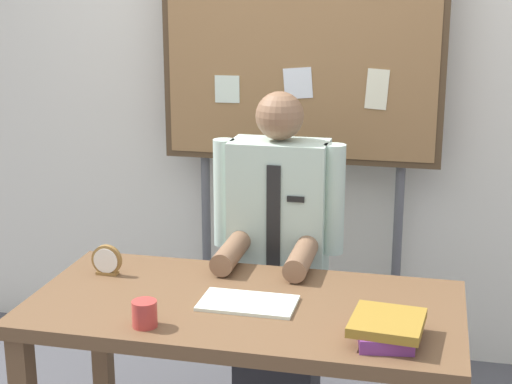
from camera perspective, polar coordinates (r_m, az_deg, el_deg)
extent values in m
cube|color=silver|center=(3.82, 3.77, 7.84)|extent=(6.40, 0.08, 2.70)
cube|color=brown|center=(2.76, -0.86, -8.49)|extent=(1.51, 0.75, 0.05)
cube|color=brown|center=(3.40, -11.15, -10.99)|extent=(0.07, 0.07, 0.70)
cube|color=brown|center=(3.14, 13.37, -13.43)|extent=(0.07, 0.07, 0.70)
cube|color=#2D2D33|center=(3.51, 1.60, -12.18)|extent=(0.34, 0.30, 0.44)
cube|color=#B2CCBC|center=(3.28, 1.67, -2.80)|extent=(0.40, 0.22, 0.76)
sphere|color=brown|center=(3.17, 1.74, 5.58)|extent=(0.20, 0.20, 0.20)
cylinder|color=#B2CCBC|center=(3.27, -2.33, -0.05)|extent=(0.09, 0.09, 0.45)
cylinder|color=#B2CCBC|center=(3.18, 5.68, -0.54)|extent=(0.09, 0.09, 0.45)
cylinder|color=brown|center=(3.08, -1.85, -4.47)|extent=(0.09, 0.30, 0.09)
cylinder|color=brown|center=(3.02, 3.30, -4.86)|extent=(0.09, 0.30, 0.09)
cube|color=black|center=(3.16, 1.27, -2.43)|extent=(0.06, 0.01, 0.50)
cube|color=black|center=(3.11, 2.91, -0.53)|extent=(0.07, 0.01, 0.02)
cube|color=#4C3823|center=(3.60, 3.32, 11.72)|extent=(1.30, 0.05, 1.22)
cube|color=olive|center=(3.59, 3.28, 11.71)|extent=(1.24, 0.04, 1.16)
cylinder|color=#59595E|center=(3.96, -3.61, -4.26)|extent=(0.04, 0.04, 1.04)
cylinder|color=#59595E|center=(3.81, 10.18, -5.26)|extent=(0.04, 0.04, 1.04)
cube|color=#F4EFCC|center=(3.55, 8.82, 7.41)|extent=(0.11, 0.00, 0.18)
cube|color=white|center=(3.59, 3.08, 7.93)|extent=(0.14, 0.00, 0.15)
cube|color=silver|center=(3.67, -2.11, 7.50)|extent=(0.12, 0.00, 0.13)
cube|color=#72337F|center=(2.52, 9.32, -9.98)|extent=(0.20, 0.28, 0.04)
cube|color=olive|center=(2.49, 9.55, -9.37)|extent=(0.24, 0.25, 0.03)
cube|color=silver|center=(2.73, -0.59, -8.10)|extent=(0.33, 0.19, 0.01)
cylinder|color=olive|center=(3.03, -10.82, -4.88)|extent=(0.12, 0.02, 0.12)
cylinder|color=white|center=(3.02, -10.92, -4.96)|extent=(0.10, 0.00, 0.10)
cube|color=olive|center=(3.05, -10.77, -5.81)|extent=(0.08, 0.04, 0.01)
cylinder|color=#B23833|center=(2.58, -8.13, -8.78)|extent=(0.08, 0.08, 0.09)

